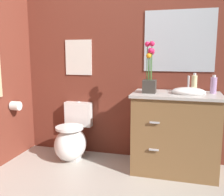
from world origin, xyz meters
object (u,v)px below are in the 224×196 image
toilet (72,140)px  wall_poster (79,57)px  soap_bottle (214,85)px  flower_vase (150,74)px  lotion_bottle (194,84)px  toilet_paper_roll (16,106)px  wall_mirror (179,41)px  vanity_cabinet (175,132)px

toilet → wall_poster: (-0.00, 0.27, 1.01)m
wall_poster → soap_bottle: bearing=-6.8°
soap_bottle → flower_vase: bearing=-168.3°
lotion_bottle → toilet_paper_roll: lotion_bottle is taller
lotion_bottle → toilet_paper_roll: (-2.07, -0.23, -0.30)m
lotion_bottle → wall_mirror: size_ratio=0.27×
vanity_cabinet → flower_vase: (-0.29, -0.04, 0.63)m
wall_poster → lotion_bottle: bearing=-9.2°
toilet → flower_vase: bearing=-3.9°
flower_vase → wall_poster: (-0.96, 0.33, 0.17)m
flower_vase → vanity_cabinet: bearing=7.5°
flower_vase → wall_poster: 1.03m
soap_bottle → toilet_paper_roll: bearing=-173.2°
vanity_cabinet → toilet_paper_roll: size_ratio=9.67×
toilet_paper_roll → flower_vase: bearing=4.7°
wall_poster → toilet_paper_roll: size_ratio=4.06×
vanity_cabinet → flower_vase: 0.70m
toilet → wall_poster: wall_poster is taller
vanity_cabinet → toilet_paper_roll: bearing=-174.9°
vanity_cabinet → wall_poster: bearing=166.8°
vanity_cabinet → flower_vase: bearing=-172.5°
wall_poster → wall_mirror: bearing=0.0°
vanity_cabinet → lotion_bottle: size_ratio=4.92×
wall_mirror → lotion_bottle: bearing=-52.1°
wall_poster → vanity_cabinet: bearing=-13.2°
toilet → wall_poster: bearing=90.0°
lotion_bottle → wall_poster: (-1.43, 0.23, 0.27)m
vanity_cabinet → wall_mirror: size_ratio=1.33×
soap_bottle → lotion_bottle: 0.20m
soap_bottle → wall_mirror: (-0.38, 0.19, 0.48)m
toilet_paper_roll → vanity_cabinet: bearing=5.1°
vanity_cabinet → wall_poster: size_ratio=2.38×
wall_mirror → toilet: bearing=-167.9°
toilet → flower_vase: (0.96, -0.06, 0.84)m
wall_poster → toilet_paper_roll: (-0.64, -0.46, -0.58)m
lotion_bottle → toilet_paper_roll: size_ratio=1.97×
wall_poster → wall_mirror: 1.26m
lotion_bottle → wall_mirror: wall_mirror is taller
soap_bottle → wall_poster: 1.66m
toilet → toilet_paper_roll: size_ratio=6.27×
flower_vase → lotion_bottle: bearing=12.3°
vanity_cabinet → soap_bottle: (0.38, 0.10, 0.52)m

